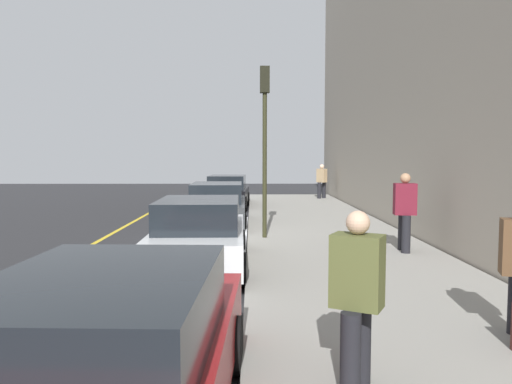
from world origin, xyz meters
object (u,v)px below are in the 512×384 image
parked_car_charcoal (217,206)px  pedestrian_olive_coat (357,296)px  parked_car_white (200,235)px  pedestrian_burgundy_coat (405,210)px  traffic_light_pole (265,124)px  parked_car_black (228,192)px  pedestrian_tan_coat (322,180)px  parked_car_red (111,362)px

parked_car_charcoal → pedestrian_olive_coat: pedestrian_olive_coat is taller
parked_car_white → pedestrian_olive_coat: (-5.53, -2.07, 0.31)m
pedestrian_burgundy_coat → traffic_light_pole: size_ratio=0.40×
parked_car_black → pedestrian_tan_coat: (3.47, -4.85, 0.36)m
pedestrian_olive_coat → traffic_light_pole: 9.15m
parked_car_black → traffic_light_pole: size_ratio=0.94×
pedestrian_tan_coat → traffic_light_pole: size_ratio=0.39×
parked_car_black → pedestrian_burgundy_coat: bearing=-157.1°
parked_car_black → pedestrian_burgundy_coat: pedestrian_burgundy_coat is taller
parked_car_charcoal → pedestrian_tan_coat: 11.04m
parked_car_white → pedestrian_olive_coat: pedestrian_olive_coat is taller
pedestrian_burgundy_coat → parked_car_charcoal: bearing=45.2°
pedestrian_olive_coat → pedestrian_tan_coat: bearing=-7.3°
parked_car_black → parked_car_white: bearing=-179.8°
parked_car_red → parked_car_charcoal: same height
parked_car_charcoal → pedestrian_burgundy_coat: size_ratio=2.42×
parked_car_black → pedestrian_olive_coat: (-17.95, -2.11, 0.31)m
pedestrian_burgundy_coat → traffic_light_pole: traffic_light_pole is taller
parked_car_charcoal → pedestrian_burgundy_coat: bearing=-134.8°
parked_car_red → pedestrian_olive_coat: pedestrian_olive_coat is taller
pedestrian_burgundy_coat → traffic_light_pole: 4.37m
parked_car_red → pedestrian_olive_coat: size_ratio=2.65×
parked_car_red → pedestrian_burgundy_coat: size_ratio=2.49×
pedestrian_olive_coat → traffic_light_pole: (8.85, 0.64, 2.20)m
parked_car_white → pedestrian_olive_coat: 5.91m
parked_car_red → parked_car_white: size_ratio=1.04×
traffic_light_pole → pedestrian_olive_coat: bearing=-175.9°
parked_car_white → pedestrian_olive_coat: bearing=-159.5°
pedestrian_olive_coat → pedestrian_burgundy_coat: size_ratio=0.94×
pedestrian_burgundy_coat → parked_car_white: bearing=105.6°
parked_car_white → pedestrian_burgundy_coat: bearing=-74.4°
parked_car_red → parked_car_charcoal: bearing=0.1°
parked_car_black → pedestrian_burgundy_coat: size_ratio=2.38×
pedestrian_tan_coat → parked_car_black: bearing=125.6°
pedestrian_tan_coat → pedestrian_olive_coat: bearing=172.7°
parked_car_red → parked_car_charcoal: (12.26, 0.02, -0.00)m
parked_car_red → pedestrian_olive_coat: 2.25m
pedestrian_tan_coat → traffic_light_pole: bearing=165.0°
pedestrian_olive_coat → pedestrian_burgundy_coat: pedestrian_burgundy_coat is taller
parked_car_red → traffic_light_pole: (9.59, -1.47, 2.51)m
parked_car_black → pedestrian_olive_coat: 18.08m
parked_car_white → parked_car_charcoal: (5.99, 0.06, 0.00)m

